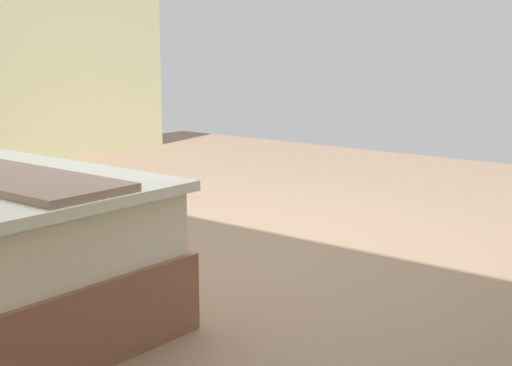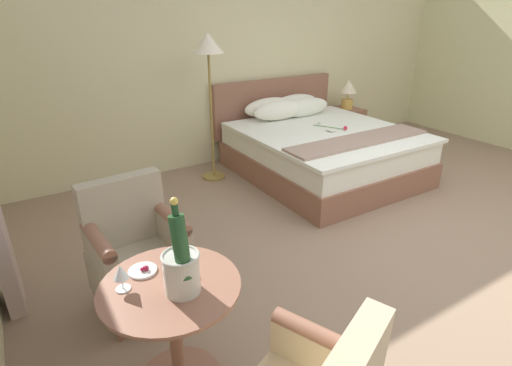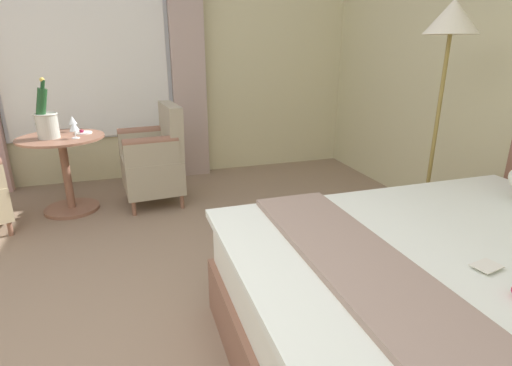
% 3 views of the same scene
% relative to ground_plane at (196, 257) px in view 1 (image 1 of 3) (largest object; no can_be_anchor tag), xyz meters
% --- Properties ---
extents(ground_plane, '(8.17, 8.17, 0.00)m').
position_rel_ground_plane_xyz_m(ground_plane, '(0.00, 0.00, 0.00)').
color(ground_plane, '#8E735C').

